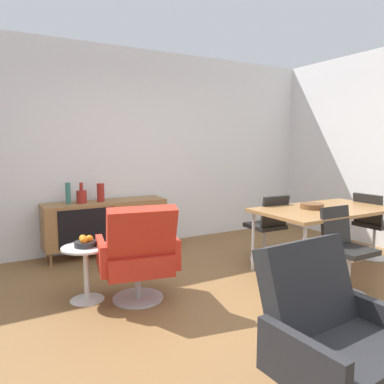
{
  "coord_description": "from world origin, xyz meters",
  "views": [
    {
      "loc": [
        -1.73,
        -2.45,
        1.47
      ],
      "look_at": [
        0.04,
        0.69,
        1.0
      ],
      "focal_mm": 34.29,
      "sensor_mm": 36.0,
      "label": 1
    }
  ],
  "objects_px": {
    "dining_table": "(325,212)",
    "side_table_round": "(86,267)",
    "vase_cobalt": "(68,193)",
    "lounge_chair_red": "(138,253)",
    "wooden_bowl_on_table": "(312,206)",
    "vase_ceramic_small": "(82,196)",
    "dining_chair_far_end": "(372,223)",
    "sideboard": "(106,222)",
    "armchair_black_shell": "(332,337)",
    "vase_sculptural_dark": "(101,193)",
    "dining_chair_front_left": "(345,247)",
    "dining_chair_back_left": "(268,225)",
    "fruit_bowl": "(85,242)"
  },
  "relations": [
    {
      "from": "sideboard",
      "to": "lounge_chair_red",
      "type": "relative_size",
      "value": 1.69
    },
    {
      "from": "vase_ceramic_small",
      "to": "dining_chair_front_left",
      "type": "relative_size",
      "value": 0.31
    },
    {
      "from": "vase_ceramic_small",
      "to": "dining_chair_front_left",
      "type": "height_order",
      "value": "vase_ceramic_small"
    },
    {
      "from": "dining_chair_far_end",
      "to": "side_table_round",
      "type": "height_order",
      "value": "dining_chair_far_end"
    },
    {
      "from": "dining_chair_front_left",
      "to": "armchair_black_shell",
      "type": "height_order",
      "value": "armchair_black_shell"
    },
    {
      "from": "wooden_bowl_on_table",
      "to": "lounge_chair_red",
      "type": "xyz_separation_m",
      "value": [
        -2.04,
        0.19,
        -0.3
      ]
    },
    {
      "from": "vase_cobalt",
      "to": "vase_ceramic_small",
      "type": "height_order",
      "value": "vase_cobalt"
    },
    {
      "from": "dining_chair_back_left",
      "to": "lounge_chair_red",
      "type": "height_order",
      "value": "lounge_chair_red"
    },
    {
      "from": "dining_chair_far_end",
      "to": "dining_table",
      "type": "bearing_deg",
      "value": 179.81
    },
    {
      "from": "dining_chair_front_left",
      "to": "fruit_bowl",
      "type": "distance_m",
      "value": 2.51
    },
    {
      "from": "vase_ceramic_small",
      "to": "dining_chair_front_left",
      "type": "bearing_deg",
      "value": -51.06
    },
    {
      "from": "dining_chair_far_end",
      "to": "dining_chair_back_left",
      "type": "bearing_deg",
      "value": 155.64
    },
    {
      "from": "sideboard",
      "to": "dining_chair_back_left",
      "type": "relative_size",
      "value": 1.87
    },
    {
      "from": "dining_chair_back_left",
      "to": "dining_chair_front_left",
      "type": "bearing_deg",
      "value": -89.89
    },
    {
      "from": "side_table_round",
      "to": "vase_cobalt",
      "type": "bearing_deg",
      "value": 84.99
    },
    {
      "from": "dining_chair_front_left",
      "to": "armchair_black_shell",
      "type": "bearing_deg",
      "value": -143.78
    },
    {
      "from": "vase_ceramic_small",
      "to": "dining_chair_far_end",
      "type": "xyz_separation_m",
      "value": [
        3.21,
        -1.89,
        -0.34
      ]
    },
    {
      "from": "vase_sculptural_dark",
      "to": "armchair_black_shell",
      "type": "height_order",
      "value": "vase_sculptural_dark"
    },
    {
      "from": "dining_table",
      "to": "side_table_round",
      "type": "distance_m",
      "value": 2.69
    },
    {
      "from": "wooden_bowl_on_table",
      "to": "armchair_black_shell",
      "type": "relative_size",
      "value": 0.27
    },
    {
      "from": "vase_ceramic_small",
      "to": "sideboard",
      "type": "bearing_deg",
      "value": -0.35
    },
    {
      "from": "vase_ceramic_small",
      "to": "fruit_bowl",
      "type": "height_order",
      "value": "vase_ceramic_small"
    },
    {
      "from": "sideboard",
      "to": "dining_table",
      "type": "distance_m",
      "value": 2.77
    },
    {
      "from": "dining_chair_far_end",
      "to": "vase_cobalt",
      "type": "bearing_deg",
      "value": 150.81
    },
    {
      "from": "sideboard",
      "to": "armchair_black_shell",
      "type": "bearing_deg",
      "value": -87.16
    },
    {
      "from": "vase_ceramic_small",
      "to": "side_table_round",
      "type": "bearing_deg",
      "value": -101.8
    },
    {
      "from": "dining_table",
      "to": "dining_chair_front_left",
      "type": "xyz_separation_m",
      "value": [
        -0.35,
        -0.56,
        -0.23
      ]
    },
    {
      "from": "sideboard",
      "to": "dining_chair_front_left",
      "type": "relative_size",
      "value": 1.87
    },
    {
      "from": "sideboard",
      "to": "dining_chair_front_left",
      "type": "xyz_separation_m",
      "value": [
        1.67,
        -2.44,
        0.03
      ]
    },
    {
      "from": "vase_sculptural_dark",
      "to": "wooden_bowl_on_table",
      "type": "height_order",
      "value": "vase_sculptural_dark"
    },
    {
      "from": "dining_table",
      "to": "side_table_round",
      "type": "xyz_separation_m",
      "value": [
        -2.61,
        0.53,
        -0.38
      ]
    },
    {
      "from": "sideboard",
      "to": "vase_ceramic_small",
      "type": "xyz_separation_m",
      "value": [
        -0.31,
        0.0,
        0.37
      ]
    },
    {
      "from": "vase_sculptural_dark",
      "to": "side_table_round",
      "type": "distance_m",
      "value": 1.54
    },
    {
      "from": "vase_cobalt",
      "to": "lounge_chair_red",
      "type": "relative_size",
      "value": 0.29
    },
    {
      "from": "dining_table",
      "to": "lounge_chair_red",
      "type": "height_order",
      "value": "lounge_chair_red"
    },
    {
      "from": "vase_ceramic_small",
      "to": "wooden_bowl_on_table",
      "type": "height_order",
      "value": "vase_ceramic_small"
    },
    {
      "from": "wooden_bowl_on_table",
      "to": "dining_chair_far_end",
      "type": "bearing_deg",
      "value": -3.13
    },
    {
      "from": "vase_cobalt",
      "to": "dining_chair_front_left",
      "type": "distance_m",
      "value": 3.27
    },
    {
      "from": "dining_chair_far_end",
      "to": "armchair_black_shell",
      "type": "xyz_separation_m",
      "value": [
        -2.73,
        -1.65,
        -0.0
      ]
    },
    {
      "from": "vase_sculptural_dark",
      "to": "dining_table",
      "type": "height_order",
      "value": "vase_sculptural_dark"
    },
    {
      "from": "wooden_bowl_on_table",
      "to": "sideboard",
      "type": "bearing_deg",
      "value": 135.58
    },
    {
      "from": "vase_cobalt",
      "to": "vase_sculptural_dark",
      "type": "height_order",
      "value": "vase_cobalt"
    },
    {
      "from": "dining_chair_far_end",
      "to": "lounge_chair_red",
      "type": "bearing_deg",
      "value": 175.44
    },
    {
      "from": "wooden_bowl_on_table",
      "to": "side_table_round",
      "type": "relative_size",
      "value": 0.5
    },
    {
      "from": "side_table_round",
      "to": "fruit_bowl",
      "type": "height_order",
      "value": "fruit_bowl"
    },
    {
      "from": "vase_cobalt",
      "to": "dining_table",
      "type": "distance_m",
      "value": 3.12
    },
    {
      "from": "vase_ceramic_small",
      "to": "dining_table",
      "type": "relative_size",
      "value": 0.17
    },
    {
      "from": "vase_cobalt",
      "to": "dining_chair_back_left",
      "type": "xyz_separation_m",
      "value": [
        2.14,
        -1.32,
        -0.39
      ]
    },
    {
      "from": "vase_sculptural_dark",
      "to": "dining_chair_back_left",
      "type": "bearing_deg",
      "value": -37.55
    },
    {
      "from": "sideboard",
      "to": "vase_cobalt",
      "type": "xyz_separation_m",
      "value": [
        -0.47,
        0.0,
        0.42
      ]
    }
  ]
}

